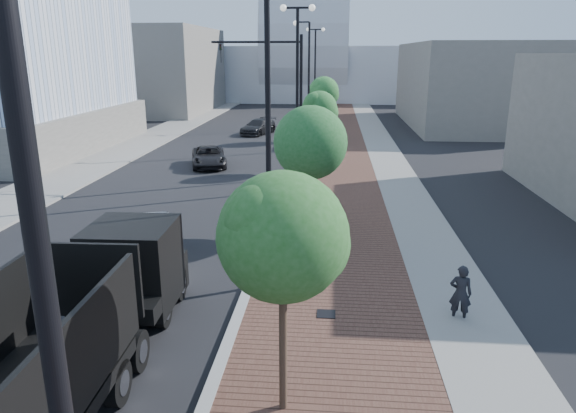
# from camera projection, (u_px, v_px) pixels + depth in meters

# --- Properties ---
(sidewalk) EXTENTS (7.00, 140.00, 0.12)m
(sidewalk) POSITION_uv_depth(u_px,v_px,m) (345.00, 138.00, 44.90)
(sidewalk) COLOR #4C2D23
(sidewalk) RESTS_ON ground
(concrete_strip) EXTENTS (2.40, 140.00, 0.13)m
(concrete_strip) POSITION_uv_depth(u_px,v_px,m) (377.00, 138.00, 44.67)
(concrete_strip) COLOR slate
(concrete_strip) RESTS_ON ground
(curb) EXTENTS (0.30, 140.00, 0.14)m
(curb) POSITION_uv_depth(u_px,v_px,m) (305.00, 137.00, 45.19)
(curb) COLOR gray
(curb) RESTS_ON ground
(west_sidewalk) EXTENTS (4.00, 140.00, 0.12)m
(west_sidewalk) POSITION_uv_depth(u_px,v_px,m) (158.00, 135.00, 46.27)
(west_sidewalk) COLOR slate
(west_sidewalk) RESTS_ON ground
(dump_truck) EXTENTS (2.57, 13.37, 3.02)m
(dump_truck) POSITION_uv_depth(u_px,v_px,m) (80.00, 335.00, 11.07)
(dump_truck) COLOR black
(dump_truck) RESTS_ON ground
(white_sedan) EXTENTS (2.82, 5.19, 1.62)m
(white_sedan) POSITION_uv_depth(u_px,v_px,m) (139.00, 244.00, 17.70)
(white_sedan) COLOR white
(white_sedan) RESTS_ON ground
(dark_car_mid) EXTENTS (3.19, 4.89, 1.25)m
(dark_car_mid) POSITION_uv_depth(u_px,v_px,m) (209.00, 157.00, 33.62)
(dark_car_mid) COLOR black
(dark_car_mid) RESTS_ON ground
(dark_car_far) EXTENTS (3.22, 4.91, 1.32)m
(dark_car_far) POSITION_uv_depth(u_px,v_px,m) (258.00, 127.00, 47.08)
(dark_car_far) COLOR black
(dark_car_far) RESTS_ON ground
(pedestrian) EXTENTS (0.66, 0.51, 1.61)m
(pedestrian) POSITION_uv_depth(u_px,v_px,m) (461.00, 293.00, 14.05)
(pedestrian) COLOR black
(pedestrian) RESTS_ON ground
(streetlight_0) EXTENTS (1.72, 0.56, 9.28)m
(streetlight_0) POSITION_uv_depth(u_px,v_px,m) (56.00, 379.00, 3.64)
(streetlight_0) COLOR black
(streetlight_0) RESTS_ON ground
(streetlight_1) EXTENTS (1.44, 0.56, 9.21)m
(streetlight_1) POSITION_uv_depth(u_px,v_px,m) (265.00, 148.00, 15.26)
(streetlight_1) COLOR black
(streetlight_1) RESTS_ON ground
(streetlight_2) EXTENTS (1.72, 0.56, 9.28)m
(streetlight_2) POSITION_uv_depth(u_px,v_px,m) (297.00, 98.00, 26.59)
(streetlight_2) COLOR black
(streetlight_2) RESTS_ON ground
(streetlight_3) EXTENTS (1.44, 0.56, 9.21)m
(streetlight_3) POSITION_uv_depth(u_px,v_px,m) (307.00, 91.00, 38.21)
(streetlight_3) COLOR black
(streetlight_3) RESTS_ON ground
(streetlight_4) EXTENTS (1.72, 0.56, 9.28)m
(streetlight_4) POSITION_uv_depth(u_px,v_px,m) (315.00, 77.00, 49.54)
(streetlight_4) COLOR black
(streetlight_4) RESTS_ON ground
(traffic_mast) EXTENTS (5.09, 0.20, 8.00)m
(traffic_mast) POSITION_uv_depth(u_px,v_px,m) (285.00, 91.00, 29.49)
(traffic_mast) COLOR black
(traffic_mast) RESTS_ON ground
(tree_0) EXTENTS (2.48, 2.45, 5.00)m
(tree_0) POSITION_uv_depth(u_px,v_px,m) (285.00, 237.00, 9.62)
(tree_0) COLOR #382619
(tree_0) RESTS_ON ground
(tree_1) EXTENTS (2.86, 2.86, 5.13)m
(tree_1) POSITION_uv_depth(u_px,v_px,m) (312.00, 143.00, 20.15)
(tree_1) COLOR #382619
(tree_1) RESTS_ON ground
(tree_2) EXTENTS (2.21, 2.13, 4.86)m
(tree_2) POSITION_uv_depth(u_px,v_px,m) (320.00, 109.00, 31.60)
(tree_2) COLOR #382619
(tree_2) RESTS_ON ground
(tree_3) EXTENTS (2.49, 2.46, 5.21)m
(tree_3) POSITION_uv_depth(u_px,v_px,m) (324.00, 92.00, 43.02)
(tree_3) COLOR #382619
(tree_3) RESTS_ON ground
(convention_center) EXTENTS (50.00, 30.00, 50.00)m
(convention_center) POSITION_uv_depth(u_px,v_px,m) (308.00, 60.00, 86.71)
(convention_center) COLOR #ACB0B6
(convention_center) RESTS_ON ground
(commercial_block_nw) EXTENTS (14.00, 20.00, 10.00)m
(commercial_block_nw) POSITION_uv_depth(u_px,v_px,m) (152.00, 70.00, 64.59)
(commercial_block_nw) COLOR slate
(commercial_block_nw) RESTS_ON ground
(commercial_block_ne) EXTENTS (12.00, 22.00, 8.00)m
(commercial_block_ne) POSITION_uv_depth(u_px,v_px,m) (470.00, 85.00, 52.31)
(commercial_block_ne) COLOR slate
(commercial_block_ne) RESTS_ON ground
(utility_cover_1) EXTENTS (0.50, 0.50, 0.02)m
(utility_cover_1) POSITION_uv_depth(u_px,v_px,m) (326.00, 314.00, 14.37)
(utility_cover_1) COLOR black
(utility_cover_1) RESTS_ON sidewalk
(utility_cover_2) EXTENTS (0.50, 0.50, 0.02)m
(utility_cover_2) POSITION_uv_depth(u_px,v_px,m) (330.00, 204.00, 24.89)
(utility_cover_2) COLOR black
(utility_cover_2) RESTS_ON sidewalk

